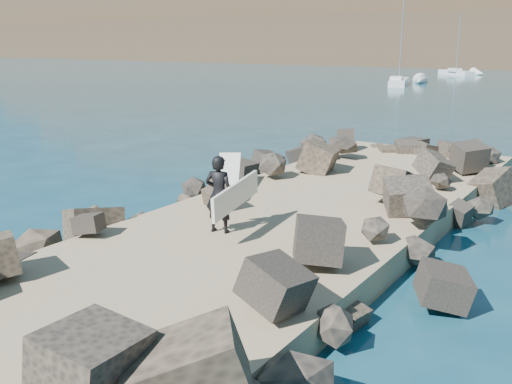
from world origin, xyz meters
TOP-DOWN VIEW (x-y plane):
  - ground at (0.00, 0.00)m, footprint 800.00×800.00m
  - jetty at (0.00, -2.00)m, footprint 6.00×26.00m
  - riprap_left at (-2.90, -1.50)m, footprint 2.60×22.00m
  - riprap_right at (2.90, -1.50)m, footprint 2.60×22.00m
  - surfboard_resting at (-2.56, 1.43)m, footprint 1.88×2.41m
  - surfer_with_board at (-0.61, -1.42)m, footprint 1.01×2.08m
  - sailboat_a at (-15.68, 50.01)m, footprint 3.75×7.78m
  - sailboat_e at (-15.63, 72.19)m, footprint 5.99×5.67m

SIDE VIEW (x-z plane):
  - ground at x=0.00m, z-range 0.00..0.00m
  - jetty at x=0.00m, z-range 0.00..0.60m
  - sailboat_a at x=-15.68m, z-range -4.22..4.91m
  - sailboat_e at x=-15.63m, z-range -3.75..4.44m
  - riprap_left at x=-2.90m, z-range 0.00..1.00m
  - riprap_right at x=2.90m, z-range 0.00..1.00m
  - surfboard_resting at x=-2.56m, z-range 1.00..1.08m
  - surfer_with_board at x=-0.61m, z-range 0.61..2.30m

